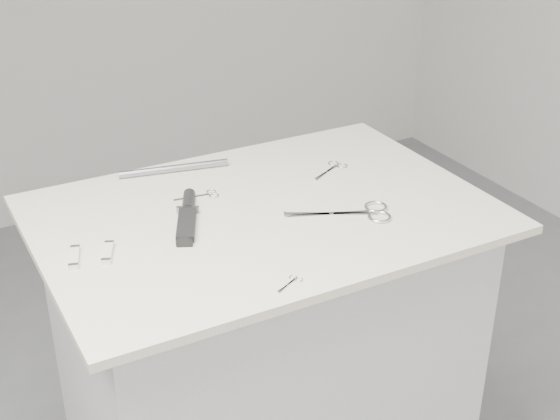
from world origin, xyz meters
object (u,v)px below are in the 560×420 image
embroidery_scissors_a (333,168)px  tiny_scissors (291,282)px  embroidery_scissors_b (204,195)px  pocket_knife_a (108,253)px  plinth (265,376)px  pocket_knife_b (74,257)px  sheathed_knife (187,214)px  large_shears (361,213)px  metal_rail (174,168)px

embroidery_scissors_a → tiny_scissors: 0.54m
embroidery_scissors_b → pocket_knife_a: 0.32m
plinth → embroidery_scissors_a: size_ratio=7.48×
embroidery_scissors_b → tiny_scissors: 0.42m
embroidery_scissors_a → pocket_knife_a: 0.64m
tiny_scissors → pocket_knife_b: size_ratio=0.80×
embroidery_scissors_a → sheathed_knife: 0.43m
embroidery_scissors_a → embroidery_scissors_b: (-0.35, 0.01, -0.00)m
embroidery_scissors_a → embroidery_scissors_b: size_ratio=1.14×
large_shears → pocket_knife_b: bearing=-165.2°
large_shears → sheathed_knife: bearing=178.8°
embroidery_scissors_a → sheathed_knife: sheathed_knife is taller
embroidery_scissors_a → tiny_scissors: (-0.35, -0.41, -0.00)m
embroidery_scissors_a → metal_rail: size_ratio=0.44×
tiny_scissors → embroidery_scissors_a: bearing=22.8°
large_shears → tiny_scissors: large_shears is taller
pocket_knife_b → sheathed_knife: bearing=-59.1°
pocket_knife_a → pocket_knife_b: 0.07m
tiny_scissors → pocket_knife_a: size_ratio=0.83×
pocket_knife_a → metal_rail: bearing=-17.3°
sheathed_knife → pocket_knife_a: (-0.20, -0.07, -0.00)m
plinth → pocket_knife_b: (-0.43, -0.01, 0.48)m
embroidery_scissors_b → sheathed_knife: (-0.07, -0.08, 0.01)m
embroidery_scissors_b → sheathed_knife: sheathed_knife is taller
plinth → metal_rail: bearing=109.1°
plinth → large_shears: bearing=-32.7°
embroidery_scissors_a → pocket_knife_a: (-0.62, -0.14, 0.00)m
large_shears → metal_rail: bearing=149.5°
large_shears → pocket_knife_b: (-0.61, 0.11, 0.00)m
pocket_knife_a → metal_rail: metal_rail is taller
large_shears → embroidery_scissors_a: bearing=97.5°
embroidery_scissors_a → pocket_knife_a: bearing=165.4°
embroidery_scissors_a → sheathed_knife: bearing=161.9°
plinth → embroidery_scissors_b: 0.50m
plinth → embroidery_scissors_b: (-0.09, 0.13, 0.47)m
plinth → tiny_scissors: (-0.09, -0.29, 0.47)m
tiny_scissors → sheathed_knife: bearing=74.8°
embroidery_scissors_b → pocket_knife_a: size_ratio=1.32×
embroidery_scissors_b → large_shears: bearing=-36.3°
plinth → pocket_knife_a: 0.60m
large_shears → embroidery_scissors_a: large_shears is taller
pocket_knife_b → metal_rail: 0.45m
plinth → embroidery_scissors_b: size_ratio=8.52×
sheathed_knife → pocket_knife_a: bearing=134.9°
plinth → pocket_knife_b: 0.64m
embroidery_scissors_b → pocket_knife_b: 0.37m
embroidery_scissors_a → sheathed_knife: (-0.42, -0.07, 0.01)m
pocket_knife_b → embroidery_scissors_b: bearing=-49.4°
large_shears → tiny_scissors: 0.32m
sheathed_knife → pocket_knife_b: bearing=127.8°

